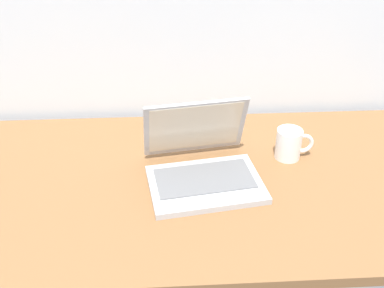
# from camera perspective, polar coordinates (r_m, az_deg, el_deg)

# --- Properties ---
(desk) EXTENTS (1.60, 0.76, 0.03)m
(desk) POSITION_cam_1_polar(r_m,az_deg,el_deg) (1.31, -1.57, -5.06)
(desk) COLOR brown
(desk) RESTS_ON ground
(laptop) EXTENTS (0.34, 0.33, 0.21)m
(laptop) POSITION_cam_1_polar(r_m,az_deg,el_deg) (1.28, 1.24, -2.52)
(laptop) COLOR #B2B5BA
(laptop) RESTS_ON desk
(coffee_mug) EXTENTS (0.12, 0.08, 0.09)m
(coffee_mug) POSITION_cam_1_polar(r_m,az_deg,el_deg) (1.40, 12.18, 0.07)
(coffee_mug) COLOR white
(coffee_mug) RESTS_ON desk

